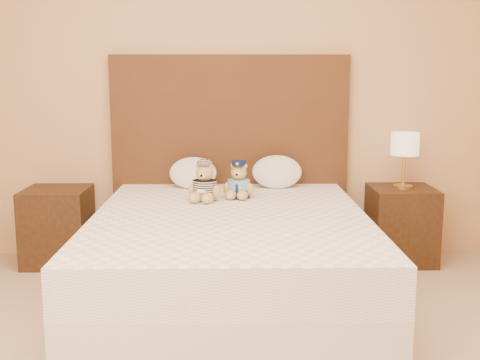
# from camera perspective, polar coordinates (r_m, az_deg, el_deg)

# --- Properties ---
(bed) EXTENTS (1.60, 2.00, 0.55)m
(bed) POSITION_cam_1_polar(r_m,az_deg,el_deg) (3.61, -0.94, -7.49)
(bed) COLOR white
(bed) RESTS_ON ground
(headboard) EXTENTS (1.75, 0.08, 1.50)m
(headboard) POSITION_cam_1_polar(r_m,az_deg,el_deg) (4.50, -0.95, 2.21)
(headboard) COLOR #482B15
(headboard) RESTS_ON ground
(nightstand_left) EXTENTS (0.45, 0.45, 0.55)m
(nightstand_left) POSITION_cam_1_polar(r_m,az_deg,el_deg) (4.56, -16.90, -4.21)
(nightstand_left) COLOR #3A2612
(nightstand_left) RESTS_ON ground
(nightstand_right) EXTENTS (0.45, 0.45, 0.55)m
(nightstand_right) POSITION_cam_1_polar(r_m,az_deg,el_deg) (4.56, 15.03, -4.12)
(nightstand_right) COLOR #3A2612
(nightstand_right) RESTS_ON ground
(lamp) EXTENTS (0.20, 0.20, 0.40)m
(lamp) POSITION_cam_1_polar(r_m,az_deg,el_deg) (4.45, 15.37, 3.06)
(lamp) COLOR gold
(lamp) RESTS_ON nightstand_right
(teddy_police) EXTENTS (0.25, 0.25, 0.25)m
(teddy_police) POSITION_cam_1_polar(r_m,az_deg,el_deg) (3.97, -0.12, 0.03)
(teddy_police) COLOR #B38D45
(teddy_police) RESTS_ON bed
(teddy_prisoner) EXTENTS (0.28, 0.27, 0.26)m
(teddy_prisoner) POSITION_cam_1_polar(r_m,az_deg,el_deg) (3.87, -3.38, -0.17)
(teddy_prisoner) COLOR #B38D45
(teddy_prisoner) RESTS_ON bed
(pillow_left) EXTENTS (0.34, 0.22, 0.24)m
(pillow_left) POSITION_cam_1_polar(r_m,az_deg,el_deg) (4.34, -4.48, 0.82)
(pillow_left) COLOR white
(pillow_left) RESTS_ON bed
(pillow_right) EXTENTS (0.36, 0.23, 0.25)m
(pillow_right) POSITION_cam_1_polar(r_m,az_deg,el_deg) (4.34, 3.52, 0.93)
(pillow_right) COLOR white
(pillow_right) RESTS_ON bed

